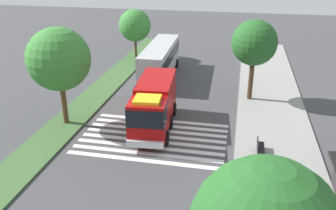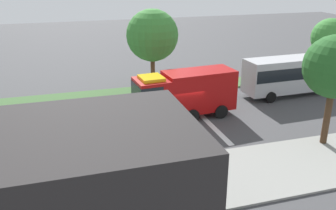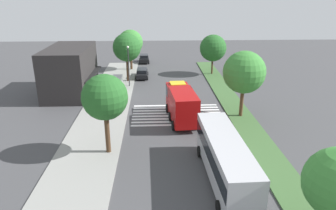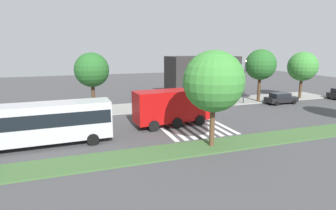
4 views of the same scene
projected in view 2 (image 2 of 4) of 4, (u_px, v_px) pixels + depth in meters
The scene contains 12 objects.
ground_plane at pixel (185, 119), 29.55m from camera, with size 120.00×120.00×0.00m, color #424244.
sidewalk at pixel (236, 174), 21.47m from camera, with size 60.00×5.88×0.14m, color gray.
median_strip at pixel (160, 90), 36.28m from camera, with size 60.00×3.00×0.14m, color #3D6033.
crosswalk at pixel (165, 121), 29.10m from camera, with size 6.75×10.88×0.01m.
fire_truck at pixel (182, 93), 29.06m from camera, with size 8.47×3.42×3.75m.
transit_bus at pixel (301, 72), 34.60m from camera, with size 11.29×3.13×3.59m.
bus_stop_shelter at pixel (63, 160), 19.34m from camera, with size 3.50×1.40×2.46m.
bench_near_shelter at pixel (138, 170), 20.91m from camera, with size 1.60×0.50×0.90m.
bench_west_of_shelter at pixel (190, 162), 21.76m from camera, with size 1.60×0.50×0.90m.
sidewalk_tree_far_west at pixel (335, 67), 23.36m from camera, with size 4.08×4.08×7.39m.
median_tree_far_west at pixel (330, 37), 40.03m from camera, with size 4.08×4.08×6.15m.
median_tree_west at pixel (152, 36), 34.20m from camera, with size 4.88×4.88×7.76m.
Camera 2 is at (9.18, 25.71, 11.45)m, focal length 39.29 mm.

